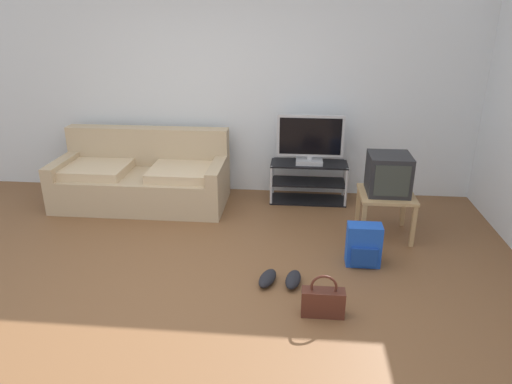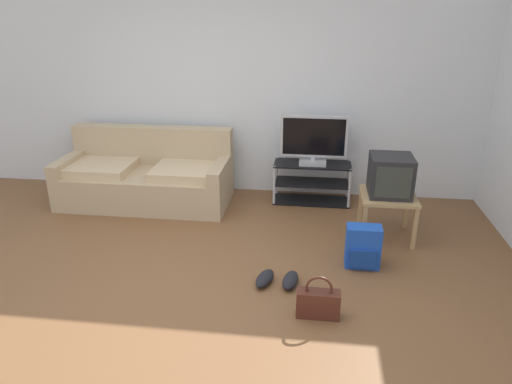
{
  "view_description": "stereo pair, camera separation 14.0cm",
  "coord_description": "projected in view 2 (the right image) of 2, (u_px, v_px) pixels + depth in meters",
  "views": [
    {
      "loc": [
        0.9,
        -3.19,
        2.2
      ],
      "look_at": [
        0.51,
        0.91,
        0.56
      ],
      "focal_mm": 32.86,
      "sensor_mm": 36.0,
      "label": 1
    },
    {
      "loc": [
        1.03,
        -3.18,
        2.2
      ],
      "look_at": [
        0.51,
        0.91,
        0.56
      ],
      "focal_mm": 32.86,
      "sensor_mm": 36.0,
      "label": 2
    }
  ],
  "objects": [
    {
      "name": "wall_back",
      "position": [
        230.0,
        82.0,
        5.62
      ],
      "size": [
        9.0,
        0.1,
        2.7
      ],
      "primitive_type": "cube",
      "color": "silver",
      "rests_on": "ground_plane"
    },
    {
      "name": "backpack",
      "position": [
        363.0,
        247.0,
        4.2
      ],
      "size": [
        0.31,
        0.25,
        0.39
      ],
      "rotation": [
        0.0,
        0.0,
        0.5
      ],
      "color": "blue",
      "rests_on": "ground_plane"
    },
    {
      "name": "handbag",
      "position": [
        318.0,
        302.0,
        3.53
      ],
      "size": [
        0.33,
        0.12,
        0.35
      ],
      "rotation": [
        0.0,
        0.0,
        -0.2
      ],
      "color": "#4C2319",
      "rests_on": "ground_plane"
    },
    {
      "name": "crt_tv",
      "position": [
        390.0,
        176.0,
        4.59
      ],
      "size": [
        0.41,
        0.42,
        0.39
      ],
      "color": "#232326",
      "rests_on": "side_table"
    },
    {
      "name": "sneakers_pair",
      "position": [
        278.0,
        279.0,
        3.97
      ],
      "size": [
        0.4,
        0.31,
        0.09
      ],
      "color": "black",
      "rests_on": "ground_plane"
    },
    {
      "name": "flat_tv",
      "position": [
        314.0,
        141.0,
        5.38
      ],
      "size": [
        0.77,
        0.22,
        0.57
      ],
      "color": "#B2B2B7",
      "rests_on": "tv_stand"
    },
    {
      "name": "side_table",
      "position": [
        388.0,
        201.0,
        4.67
      ],
      "size": [
        0.54,
        0.54,
        0.46
      ],
      "color": "tan",
      "rests_on": "ground_plane"
    },
    {
      "name": "tv_stand",
      "position": [
        312.0,
        183.0,
        5.59
      ],
      "size": [
        0.9,
        0.37,
        0.48
      ],
      "color": "black",
      "rests_on": "ground_plane"
    },
    {
      "name": "couch",
      "position": [
        147.0,
        177.0,
        5.59
      ],
      "size": [
        1.97,
        0.89,
        0.85
      ],
      "color": "tan",
      "rests_on": "ground_plane"
    },
    {
      "name": "ground_plane",
      "position": [
        181.0,
        294.0,
        3.86
      ],
      "size": [
        9.0,
        9.8,
        0.02
      ],
      "primitive_type": "cube",
      "color": "brown"
    }
  ]
}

